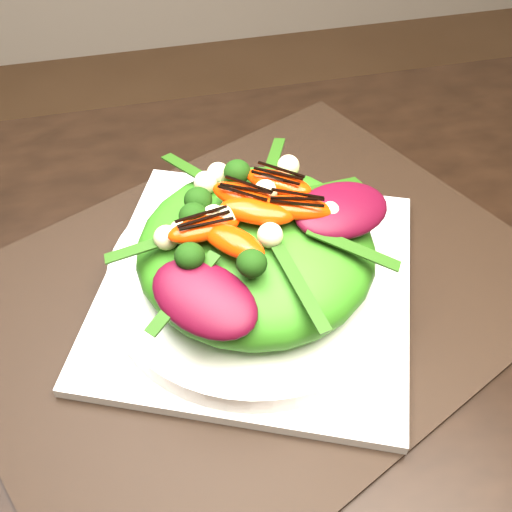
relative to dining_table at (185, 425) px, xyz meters
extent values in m
cube|color=black|center=(0.00, 0.00, 0.00)|extent=(1.60, 0.90, 0.75)
cube|color=black|center=(0.09, 0.11, 0.02)|extent=(0.64, 0.58, 0.00)
cube|color=silver|center=(0.09, 0.11, 0.03)|extent=(0.37, 0.37, 0.01)
cylinder|color=white|center=(0.09, 0.11, 0.04)|extent=(0.34, 0.34, 0.02)
ellipsoid|color=#367D17|center=(0.09, 0.11, 0.08)|extent=(0.25, 0.25, 0.07)
ellipsoid|color=#430717|center=(0.16, 0.11, 0.11)|extent=(0.10, 0.08, 0.02)
ellipsoid|color=#FF2E04|center=(0.09, 0.13, 0.12)|extent=(0.06, 0.03, 0.02)
sphere|color=#113209|center=(0.02, 0.14, 0.12)|extent=(0.04, 0.04, 0.03)
sphere|color=beige|center=(0.13, 0.07, 0.12)|extent=(0.02, 0.02, 0.02)
cube|color=black|center=(0.09, 0.13, 0.13)|extent=(0.04, 0.00, 0.00)
camera|label=1|loc=(0.01, -0.24, 0.46)|focal=42.00mm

